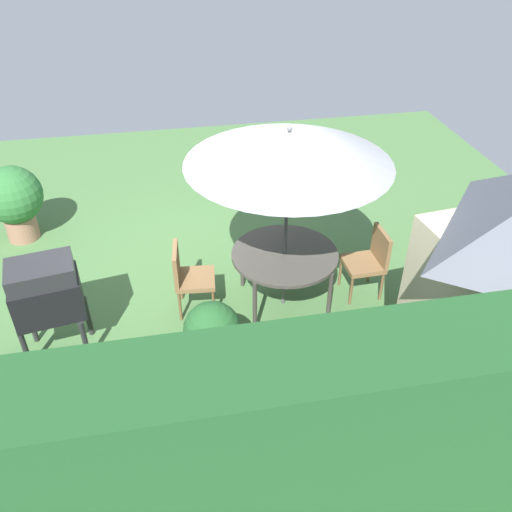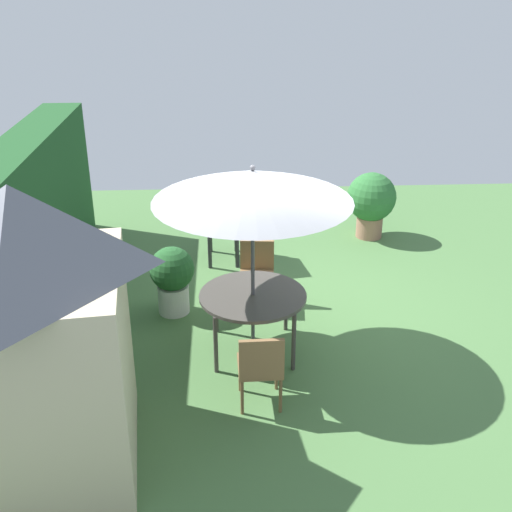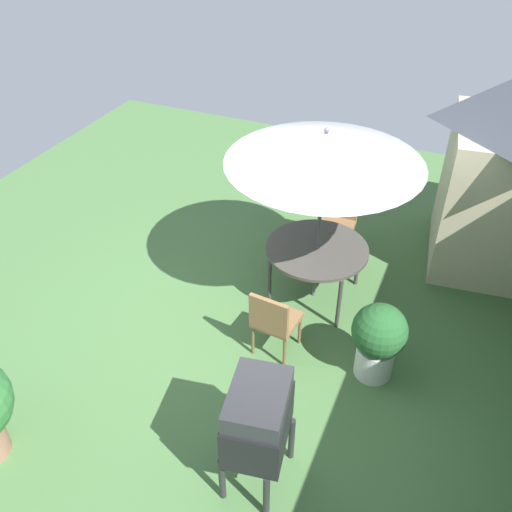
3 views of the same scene
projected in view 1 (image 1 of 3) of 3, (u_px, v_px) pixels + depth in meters
ground_plane at (224, 283)px, 7.03m from camera, size 11.00×11.00×0.00m
hedge_backdrop at (289, 471)px, 3.59m from camera, size 7.13×0.64×2.19m
patio_table at (285, 257)px, 6.30m from camera, size 1.27×1.27×0.76m
patio_umbrella at (289, 148)px, 5.50m from camera, size 2.23×2.23×2.33m
bbq_grill at (46, 292)px, 5.55m from camera, size 0.77×0.61×1.20m
chair_near_shed at (370, 258)px, 6.59m from camera, size 0.48×0.47×0.90m
chair_far_side at (188, 275)px, 6.32m from camera, size 0.51×0.50×0.90m
potted_plant_by_shed at (213, 338)px, 5.43m from camera, size 0.59×0.59×0.94m
potted_plant_by_grill at (14, 199)px, 7.55m from camera, size 0.83×0.83×1.13m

